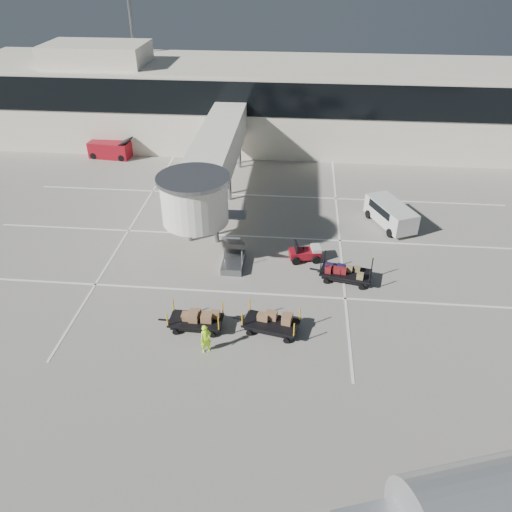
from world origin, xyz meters
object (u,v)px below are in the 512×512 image
object	(u,v)px
box_cart_near	(272,323)
minivan	(390,212)
belt_loader	(110,150)
baggage_tug	(305,253)
suitcase_cart	(346,273)
box_cart_far	(197,320)
ground_worker	(206,339)

from	to	relation	value
box_cart_near	minivan	bearing A→B (deg)	70.16
belt_loader	baggage_tug	bearing A→B (deg)	-34.76
suitcase_cart	belt_loader	xyz separation A→B (m)	(-22.37, 19.41, 0.24)
baggage_tug	box_cart_far	bearing A→B (deg)	-139.29
belt_loader	suitcase_cart	bearing A→B (deg)	-34.74
suitcase_cart	box_cart_far	size ratio (longest dim) A/B	1.09
box_cart_near	box_cart_far	distance (m)	4.26
box_cart_far	ground_worker	distance (m)	1.98
box_cart_far	suitcase_cart	bearing A→B (deg)	33.69
suitcase_cart	belt_loader	world-z (taller)	belt_loader
baggage_tug	box_cart_far	xyz separation A→B (m)	(-6.05, -7.80, 0.07)
baggage_tug	suitcase_cart	size ratio (longest dim) A/B	0.56
box_cart_near	ground_worker	size ratio (longest dim) A/B	2.24
box_cart_near	ground_worker	distance (m)	3.96
baggage_tug	ground_worker	world-z (taller)	ground_worker
box_cart_near	box_cart_far	world-z (taller)	box_cart_near
baggage_tug	box_cart_near	size ratio (longest dim) A/B	0.59
suitcase_cart	ground_worker	xyz separation A→B (m)	(-7.86, -7.32, 0.31)
suitcase_cart	minivan	world-z (taller)	minivan
baggage_tug	suitcase_cart	world-z (taller)	suitcase_cart
baggage_tug	minivan	distance (m)	8.51
baggage_tug	ground_worker	size ratio (longest dim) A/B	1.32
box_cart_far	ground_worker	xyz separation A→B (m)	(0.82, -1.78, 0.28)
minivan	box_cart_far	bearing A→B (deg)	-157.56
suitcase_cart	belt_loader	size ratio (longest dim) A/B	0.91
box_cart_near	box_cart_far	xyz separation A→B (m)	(-4.26, -0.17, 0.01)
ground_worker	belt_loader	xyz separation A→B (m)	(-14.51, 26.73, -0.07)
suitcase_cart	box_cart_far	world-z (taller)	suitcase_cart
baggage_tug	box_cart_near	distance (m)	7.84
suitcase_cart	box_cart_far	distance (m)	10.29
ground_worker	belt_loader	bearing A→B (deg)	84.72
suitcase_cart	minivan	distance (m)	8.74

